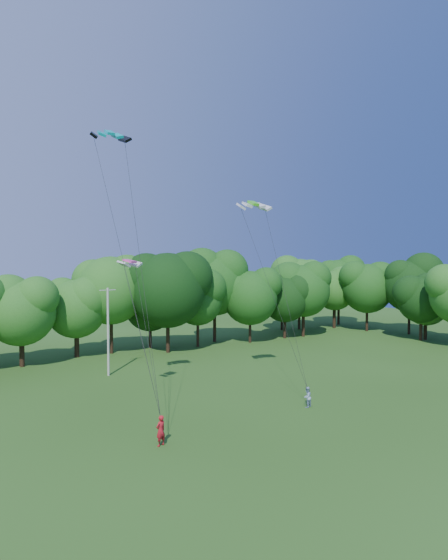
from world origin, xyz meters
TOP-DOWN VIEW (x-y plane):
  - ground at (0.00, 0.00)m, footprint 160.00×160.00m
  - utility_pole at (-2.26, 28.05)m, footprint 1.74×0.36m
  - kite_flyer_left at (-5.85, 10.00)m, footprint 0.78×0.61m
  - kite_flyer_right at (6.70, 9.78)m, footprint 0.87×0.73m
  - kite_teal at (-6.64, 15.86)m, footprint 2.80×1.54m
  - kite_green at (5.76, 15.26)m, footprint 3.07×1.91m
  - kite_pink at (-4.43, 17.70)m, footprint 2.14×1.64m
  - tree_back_center at (7.92, 34.54)m, footprint 10.30×10.30m
  - tree_back_east at (32.31, 39.83)m, footprint 6.83×6.83m
  - tree_flank_east at (42.93, 20.72)m, footprint 6.96×6.96m

SIDE VIEW (x-z plane):
  - ground at x=0.00m, z-range 0.00..0.00m
  - kite_flyer_right at x=6.70m, z-range 0.00..1.59m
  - kite_flyer_left at x=-5.85m, z-range 0.00..1.88m
  - utility_pole at x=-2.26m, z-range 0.11..8.85m
  - tree_back_east at x=32.31m, z-range 1.23..11.16m
  - tree_flank_east at x=42.93m, z-range 1.26..11.39m
  - tree_back_center at x=7.92m, z-range 1.86..16.84m
  - kite_pink at x=-4.43m, z-range 11.16..11.49m
  - kite_green at x=5.76m, z-range 15.97..16.57m
  - kite_teal at x=-6.64m, z-range 19.88..20.51m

